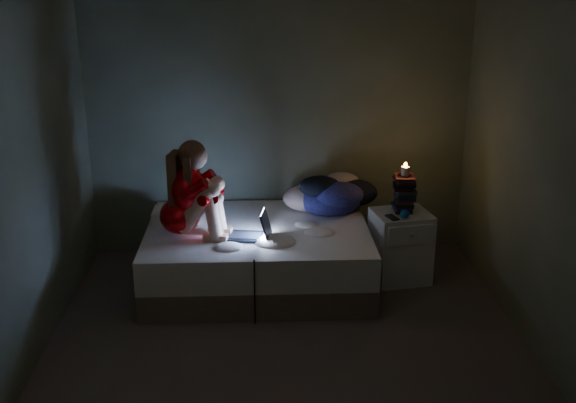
{
  "coord_description": "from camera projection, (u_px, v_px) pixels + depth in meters",
  "views": [
    {
      "loc": [
        -0.19,
        -4.46,
        2.72
      ],
      "look_at": [
        0.05,
        1.0,
        0.8
      ],
      "focal_mm": 42.77,
      "sensor_mm": 36.0,
      "label": 1
    }
  ],
  "objects": [
    {
      "name": "woman",
      "position": [
        179.0,
        189.0,
        5.65
      ],
      "size": [
        0.57,
        0.43,
        0.84
      ],
      "primitive_type": null,
      "rotation": [
        0.0,
        0.0,
        -0.18
      ],
      "color": "#940603",
      "rests_on": "bed"
    },
    {
      "name": "blue_orb",
      "position": [
        402.0,
        214.0,
        5.86
      ],
      "size": [
        0.08,
        0.08,
        0.08
      ],
      "primitive_type": "sphere",
      "color": "navy",
      "rests_on": "nightstand"
    },
    {
      "name": "wall_back",
      "position": [
        278.0,
        120.0,
        6.49
      ],
      "size": [
        3.6,
        0.02,
        2.6
      ],
      "primitive_type": "cube",
      "color": "#424C39",
      "rests_on": "ground"
    },
    {
      "name": "clothes_pile",
      "position": [
        329.0,
        193.0,
        6.29
      ],
      "size": [
        0.69,
        0.59,
        0.37
      ],
      "primitive_type": null,
      "rotation": [
        0.0,
        0.0,
        0.16
      ],
      "color": "#0C0C3B",
      "rests_on": "bed"
    },
    {
      "name": "pillow",
      "position": [
        176.0,
        215.0,
        6.09
      ],
      "size": [
        0.4,
        0.29,
        0.12
      ],
      "primitive_type": "cube",
      "color": "white",
      "rests_on": "bed"
    },
    {
      "name": "floor",
      "position": [
        287.0,
        348.0,
        5.12
      ],
      "size": [
        3.6,
        3.8,
        0.02
      ],
      "primitive_type": "cube",
      "color": "#514845",
      "rests_on": "ground"
    },
    {
      "name": "candle",
      "position": [
        405.0,
        173.0,
        5.93
      ],
      "size": [
        0.07,
        0.07,
        0.08
      ],
      "primitive_type": "cylinder",
      "color": "beige",
      "rests_on": "book_stack"
    },
    {
      "name": "wall_right",
      "position": [
        547.0,
        177.0,
        4.76
      ],
      "size": [
        0.02,
        3.8,
        2.6
      ],
      "primitive_type": "cube",
      "color": "#424C39",
      "rests_on": "ground"
    },
    {
      "name": "wall_left",
      "position": [
        19.0,
        185.0,
        4.61
      ],
      "size": [
        0.02,
        3.8,
        2.6
      ],
      "primitive_type": "cube",
      "color": "#424C39",
      "rests_on": "ground"
    },
    {
      "name": "phone",
      "position": [
        389.0,
        217.0,
        5.9
      ],
      "size": [
        0.09,
        0.15,
        0.01
      ],
      "primitive_type": "cube",
      "rotation": [
        0.0,
        0.0,
        0.15
      ],
      "color": "black",
      "rests_on": "nightstand"
    },
    {
      "name": "book_stack",
      "position": [
        404.0,
        194.0,
        6.0
      ],
      "size": [
        0.19,
        0.25,
        0.31
      ],
      "primitive_type": null,
      "color": "black",
      "rests_on": "nightstand"
    },
    {
      "name": "wall_front",
      "position": [
        307.0,
        318.0,
        2.88
      ],
      "size": [
        3.6,
        0.02,
        2.6
      ],
      "primitive_type": "cube",
      "color": "#424C39",
      "rests_on": "ground"
    },
    {
      "name": "laptop",
      "position": [
        248.0,
        224.0,
        5.7
      ],
      "size": [
        0.4,
        0.31,
        0.25
      ],
      "primitive_type": null,
      "rotation": [
        0.0,
        0.0,
        -0.15
      ],
      "color": "black",
      "rests_on": "bed"
    },
    {
      "name": "nightstand",
      "position": [
        400.0,
        246.0,
        6.11
      ],
      "size": [
        0.55,
        0.5,
        0.64
      ],
      "primitive_type": "cube",
      "rotation": [
        0.0,
        0.0,
        0.18
      ],
      "color": "white",
      "rests_on": "ground"
    },
    {
      "name": "bed",
      "position": [
        258.0,
        255.0,
        6.06
      ],
      "size": [
        1.92,
        1.44,
        0.53
      ],
      "primitive_type": null,
      "color": "silver",
      "rests_on": "ground"
    }
  ]
}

